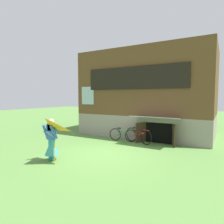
{
  "coord_description": "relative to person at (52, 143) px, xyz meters",
  "views": [
    {
      "loc": [
        4.32,
        -6.94,
        2.4
      ],
      "look_at": [
        0.04,
        0.49,
        1.74
      ],
      "focal_mm": 31.48,
      "sensor_mm": 36.0,
      "label": 1
    }
  ],
  "objects": [
    {
      "name": "person",
      "position": [
        0.0,
        0.0,
        0.0
      ],
      "size": [
        0.61,
        0.52,
        1.59
      ],
      "rotation": [
        0.0,
        0.0,
        -0.24
      ],
      "color": "teal",
      "rests_on": "ground_plane"
    },
    {
      "name": "bicycle_green",
      "position": [
        0.88,
        4.2,
        -0.32
      ],
      "size": [
        1.58,
        0.17,
        0.72
      ],
      "rotation": [
        0.0,
        0.0,
        0.08
      ],
      "color": "black",
      "rests_on": "ground_plane"
    },
    {
      "name": "kite",
      "position": [
        0.3,
        -0.56,
        0.6
      ],
      "size": [
        1.0,
        1.05,
        1.55
      ],
      "color": "orange",
      "rests_on": "ground_plane"
    },
    {
      "name": "log_house",
      "position": [
        1.28,
        7.12,
        1.92
      ],
      "size": [
        7.83,
        5.81,
        5.18
      ],
      "color": "gray",
      "rests_on": "ground_plane"
    },
    {
      "name": "ground_plane",
      "position": [
        1.28,
        1.77,
        -0.67
      ],
      "size": [
        60.0,
        60.0,
        0.0
      ],
      "primitive_type": "plane",
      "color": "#56843D"
    },
    {
      "name": "bicycle_red",
      "position": [
        1.77,
        4.24,
        -0.28
      ],
      "size": [
        1.68,
        0.64,
        0.8
      ],
      "rotation": [
        0.0,
        0.0,
        -0.35
      ],
      "color": "black",
      "rests_on": "ground_plane"
    }
  ]
}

